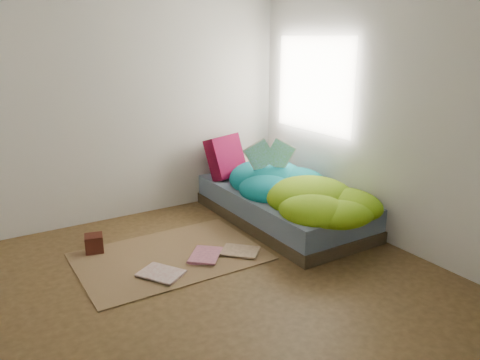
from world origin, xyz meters
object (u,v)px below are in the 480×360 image
object	(u,v)px
floor_book_b	(192,254)
bed	(282,206)
floor_book_a	(152,281)
pillow_magenta	(226,157)
wooden_box	(94,243)
open_book	(270,146)

from	to	relation	value
floor_book_b	bed	bearing A→B (deg)	54.68
floor_book_a	bed	bearing A→B (deg)	-14.40
pillow_magenta	wooden_box	size ratio (longest dim) A/B	3.01
pillow_magenta	open_book	distance (m)	0.71
open_book	pillow_magenta	bearing A→B (deg)	125.31
open_book	floor_book_a	size ratio (longest dim) A/B	1.26
pillow_magenta	open_book	size ratio (longest dim) A/B	1.09
open_book	floor_book_a	xyz separation A→B (m)	(-1.60, -0.65, -0.79)
open_book	wooden_box	distance (m)	1.97
bed	floor_book_a	size ratio (longest dim) A/B	5.79
bed	pillow_magenta	bearing A→B (deg)	107.62
pillow_magenta	floor_book_b	distance (m)	1.52
open_book	floor_book_b	bearing A→B (deg)	-138.85
bed	floor_book_a	distance (m)	1.77
pillow_magenta	floor_book_a	world-z (taller)	pillow_magenta
bed	wooden_box	bearing A→B (deg)	171.65
wooden_box	floor_book_b	world-z (taller)	wooden_box
pillow_magenta	wooden_box	xyz separation A→B (m)	(-1.67, -0.48, -0.49)
open_book	floor_book_a	world-z (taller)	open_book
floor_book_a	floor_book_b	size ratio (longest dim) A/B	1.02
pillow_magenta	floor_book_b	size ratio (longest dim) A/B	1.40
wooden_box	floor_book_a	distance (m)	0.84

